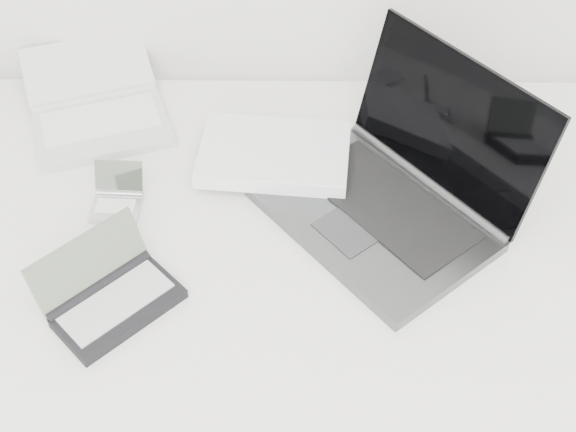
{
  "coord_description": "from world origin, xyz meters",
  "views": [
    {
      "loc": [
        -0.02,
        0.62,
        1.73
      ],
      "look_at": [
        -0.03,
        1.51,
        0.79
      ],
      "focal_mm": 50.0,
      "sensor_mm": 36.0,
      "label": 1
    }
  ],
  "objects_px": {
    "desk": "(305,241)",
    "laptop_large": "(357,179)",
    "netbook_open_white": "(98,110)",
    "palmtop_charcoal": "(110,296)"
  },
  "relations": [
    {
      "from": "desk",
      "to": "laptop_large",
      "type": "distance_m",
      "value": 0.14
    },
    {
      "from": "laptop_large",
      "to": "netbook_open_white",
      "type": "distance_m",
      "value": 0.54
    },
    {
      "from": "netbook_open_white",
      "to": "desk",
      "type": "bearing_deg",
      "value": -53.7
    },
    {
      "from": "laptop_large",
      "to": "palmtop_charcoal",
      "type": "height_order",
      "value": "laptop_large"
    },
    {
      "from": "laptop_large",
      "to": "netbook_open_white",
      "type": "xyz_separation_m",
      "value": [
        -0.49,
        0.21,
        -0.02
      ]
    },
    {
      "from": "desk",
      "to": "laptop_large",
      "type": "height_order",
      "value": "laptop_large"
    },
    {
      "from": "laptop_large",
      "to": "palmtop_charcoal",
      "type": "xyz_separation_m",
      "value": [
        -0.39,
        -0.24,
        -0.02
      ]
    },
    {
      "from": "desk",
      "to": "palmtop_charcoal",
      "type": "relative_size",
      "value": 6.83
    },
    {
      "from": "desk",
      "to": "netbook_open_white",
      "type": "relative_size",
      "value": 4.14
    },
    {
      "from": "laptop_large",
      "to": "netbook_open_white",
      "type": "relative_size",
      "value": 1.51
    }
  ]
}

